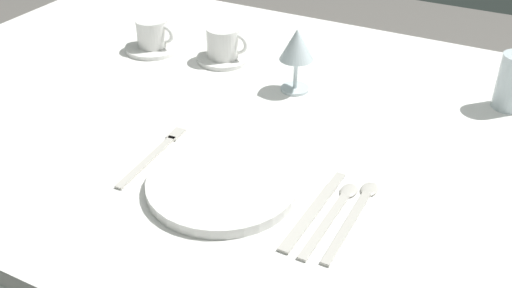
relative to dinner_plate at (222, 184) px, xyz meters
name	(u,v)px	position (x,y,z in m)	size (l,w,h in m)	color
dining_table	(280,156)	(-0.01, 0.24, -0.09)	(1.80, 1.11, 0.74)	white
dinner_plate	(222,184)	(0.00, 0.00, 0.00)	(0.25, 0.25, 0.02)	white
fork_outer	(155,154)	(-0.16, 0.03, -0.01)	(0.03, 0.21, 0.00)	beige
dinner_knife	(313,211)	(0.16, 0.01, -0.01)	(0.02, 0.22, 0.00)	beige
spoon_soup	(336,210)	(0.19, 0.03, -0.01)	(0.03, 0.20, 0.01)	beige
spoon_dessert	(357,210)	(0.22, 0.05, -0.01)	(0.03, 0.22, 0.01)	beige
saucer_left	(154,47)	(-0.44, 0.41, 0.00)	(0.14, 0.14, 0.01)	white
coffee_cup_left	(153,33)	(-0.44, 0.41, 0.03)	(0.10, 0.08, 0.07)	white
saucer_right	(224,58)	(-0.25, 0.44, 0.00)	(0.13, 0.13, 0.01)	white
coffee_cup_right	(224,42)	(-0.25, 0.44, 0.04)	(0.10, 0.08, 0.07)	white
wine_glass_left	(297,48)	(-0.04, 0.38, 0.09)	(0.07, 0.07, 0.14)	silver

